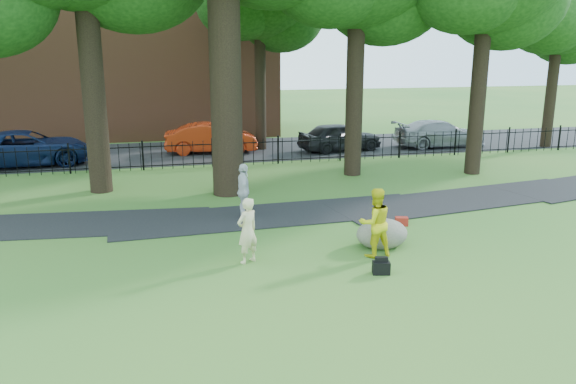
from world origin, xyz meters
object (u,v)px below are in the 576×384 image
object	(u,v)px
woman	(247,231)
man	(375,223)
red_sedan	(211,138)
boulder	(382,232)

from	to	relation	value
woman	man	world-z (taller)	man
man	red_sedan	world-z (taller)	man
woman	red_sedan	distance (m)	15.40
boulder	red_sedan	xyz separation A→B (m)	(-2.82, 15.09, 0.35)
woman	red_sedan	world-z (taller)	woman
woman	man	xyz separation A→B (m)	(3.18, -0.33, 0.06)
man	red_sedan	bearing A→B (deg)	-85.75
man	boulder	bearing A→B (deg)	-131.69
boulder	man	bearing A→B (deg)	-127.46
man	red_sedan	size ratio (longest dim) A/B	0.39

